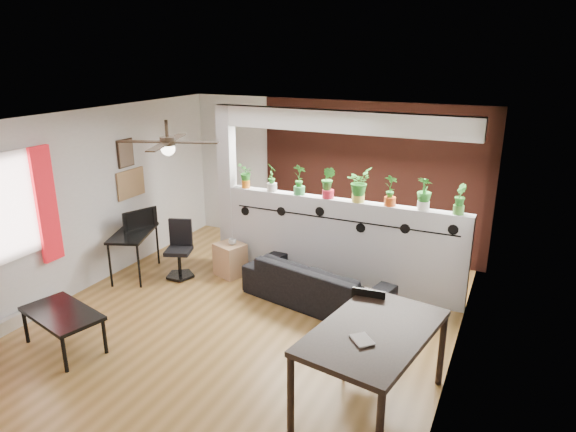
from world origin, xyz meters
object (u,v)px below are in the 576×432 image
(potted_plant_3, at_px, (328,182))
(potted_plant_5, at_px, (391,189))
(computer_desk, at_px, (133,236))
(ceiling_fan, at_px, (168,144))
(office_chair, at_px, (180,253))
(dining_table, at_px, (373,338))
(sofa, at_px, (317,283))
(folding_chair, at_px, (365,325))
(potted_plant_7, at_px, (460,198))
(cube_shelf, at_px, (230,259))
(potted_plant_0, at_px, (246,175))
(potted_plant_6, at_px, (424,193))
(potted_plant_1, at_px, (272,176))
(coffee_table, at_px, (62,316))
(potted_plant_4, at_px, (359,184))
(cup, at_px, (232,242))
(potted_plant_2, at_px, (299,178))

(potted_plant_3, xyz_separation_m, potted_plant_5, (0.90, -0.00, -0.01))
(computer_desk, bearing_deg, ceiling_fan, -30.01)
(office_chair, bearing_deg, dining_table, -26.12)
(ceiling_fan, bearing_deg, dining_table, -13.34)
(sofa, xyz_separation_m, folding_chair, (1.07, -1.27, 0.27))
(potted_plant_7, bearing_deg, cube_shelf, -174.08)
(potted_plant_5, distance_m, sofa, 1.65)
(potted_plant_0, bearing_deg, potted_plant_3, 0.00)
(potted_plant_5, distance_m, potted_plant_6, 0.45)
(cube_shelf, bearing_deg, ceiling_fan, -66.61)
(potted_plant_1, height_order, potted_plant_3, potted_plant_3)
(potted_plant_5, height_order, coffee_table, potted_plant_5)
(potted_plant_4, bearing_deg, cube_shelf, -169.99)
(ceiling_fan, relative_size, potted_plant_7, 2.98)
(computer_desk, bearing_deg, cup, 23.98)
(potted_plant_6, height_order, computer_desk, potted_plant_6)
(potted_plant_3, distance_m, coffee_table, 3.85)
(cube_shelf, bearing_deg, potted_plant_0, 90.03)
(potted_plant_0, distance_m, potted_plant_7, 3.16)
(potted_plant_2, bearing_deg, potted_plant_0, 180.00)
(sofa, distance_m, computer_desk, 2.97)
(coffee_table, bearing_deg, potted_plant_1, 66.91)
(sofa, height_order, computer_desk, computer_desk)
(potted_plant_5, relative_size, potted_plant_6, 0.99)
(potted_plant_0, distance_m, dining_table, 3.78)
(potted_plant_2, xyz_separation_m, office_chair, (-1.70, -0.71, -1.20))
(potted_plant_6, bearing_deg, potted_plant_3, -180.00)
(sofa, distance_m, dining_table, 2.30)
(sofa, height_order, office_chair, office_chair)
(ceiling_fan, xyz_separation_m, dining_table, (2.78, -0.66, -1.54))
(potted_plant_5, bearing_deg, coffee_table, -135.99)
(potted_plant_0, height_order, coffee_table, potted_plant_0)
(cube_shelf, relative_size, computer_desk, 0.47)
(potted_plant_5, relative_size, office_chair, 0.49)
(potted_plant_3, bearing_deg, dining_table, -60.18)
(potted_plant_0, bearing_deg, potted_plant_7, 0.00)
(potted_plant_4, relative_size, dining_table, 0.28)
(potted_plant_5, xyz_separation_m, cube_shelf, (-2.38, -0.34, -1.32))
(potted_plant_7, height_order, folding_chair, potted_plant_7)
(folding_chair, bearing_deg, coffee_table, -162.41)
(potted_plant_0, xyz_separation_m, potted_plant_3, (1.35, 0.00, 0.04))
(potted_plant_1, height_order, coffee_table, potted_plant_1)
(potted_plant_4, xyz_separation_m, computer_desk, (-3.28, -0.96, -0.96))
(potted_plant_4, relative_size, folding_chair, 0.51)
(potted_plant_2, height_order, folding_chair, potted_plant_2)
(ceiling_fan, xyz_separation_m, potted_plant_3, (1.37, 1.80, -0.72))
(potted_plant_5, height_order, office_chair, potted_plant_5)
(folding_chair, bearing_deg, potted_plant_1, 137.47)
(sofa, bearing_deg, dining_table, 137.96)
(ceiling_fan, bearing_deg, folding_chair, -2.38)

